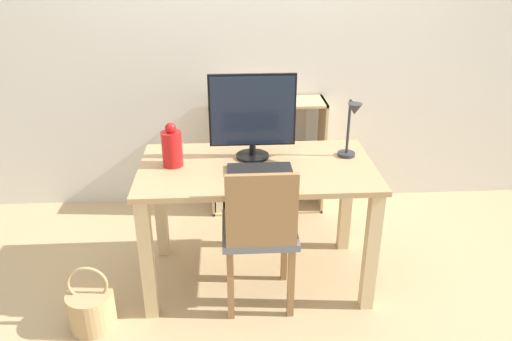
{
  "coord_description": "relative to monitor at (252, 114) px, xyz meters",
  "views": [
    {
      "loc": [
        -0.16,
        -2.51,
        1.89
      ],
      "look_at": [
        0.0,
        0.1,
        0.68
      ],
      "focal_mm": 35.0,
      "sensor_mm": 36.0,
      "label": 1
    }
  ],
  "objects": [
    {
      "name": "wall_back",
      "position": [
        0.02,
        0.95,
        0.29
      ],
      "size": [
        8.0,
        0.05,
        2.6
      ],
      "color": "silver",
      "rests_on": "ground_plane"
    },
    {
      "name": "desk",
      "position": [
        0.02,
        -0.12,
        -0.4
      ],
      "size": [
        1.3,
        0.71,
        0.75
      ],
      "color": "tan",
      "rests_on": "ground_plane"
    },
    {
      "name": "desk_lamp",
      "position": [
        0.54,
        -0.07,
        -0.05
      ],
      "size": [
        0.1,
        0.19,
        0.34
      ],
      "color": "#2D2D33",
      "rests_on": "desk"
    },
    {
      "name": "basket",
      "position": [
        -0.88,
        -0.49,
        -0.9
      ],
      "size": [
        0.24,
        0.24,
        0.38
      ],
      "color": "tan",
      "rests_on": "ground_plane"
    },
    {
      "name": "ground_plane",
      "position": [
        0.02,
        -0.12,
        -1.01
      ],
      "size": [
        10.0,
        10.0,
        0.0
      ],
      "primitive_type": "plane",
      "color": "tan"
    },
    {
      "name": "chair",
      "position": [
        0.02,
        -0.37,
        -0.53
      ],
      "size": [
        0.4,
        0.4,
        0.88
      ],
      "rotation": [
        0.0,
        0.0,
        -0.02
      ],
      "color": "slate",
      "rests_on": "ground_plane"
    },
    {
      "name": "vase",
      "position": [
        -0.44,
        -0.09,
        -0.15
      ],
      "size": [
        0.11,
        0.11,
        0.25
      ],
      "color": "red",
      "rests_on": "desk"
    },
    {
      "name": "monitor",
      "position": [
        0.0,
        0.0,
        0.0
      ],
      "size": [
        0.48,
        0.19,
        0.48
      ],
      "color": "black",
      "rests_on": "desk"
    },
    {
      "name": "bookshelf",
      "position": [
        0.02,
        0.77,
        -0.63
      ],
      "size": [
        0.83,
        0.28,
        0.85
      ],
      "color": "tan",
      "rests_on": "ground_plane"
    },
    {
      "name": "keyboard",
      "position": [
        0.03,
        -0.19,
        -0.25
      ],
      "size": [
        0.35,
        0.14,
        0.02
      ],
      "color": "black",
      "rests_on": "desk"
    }
  ]
}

